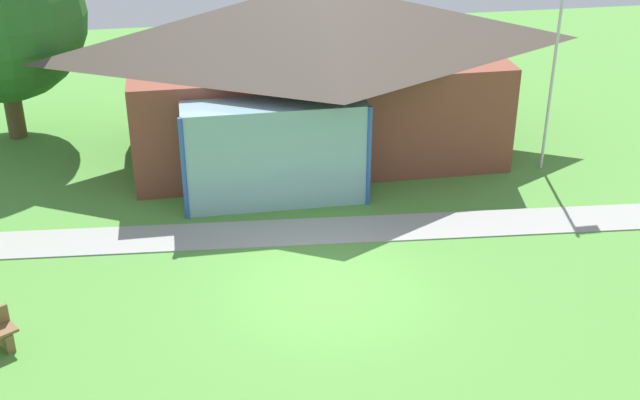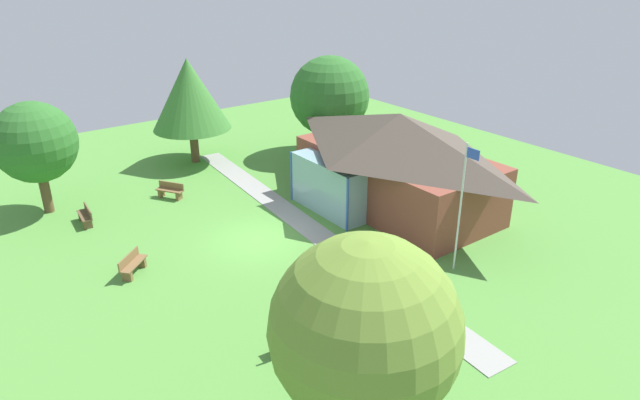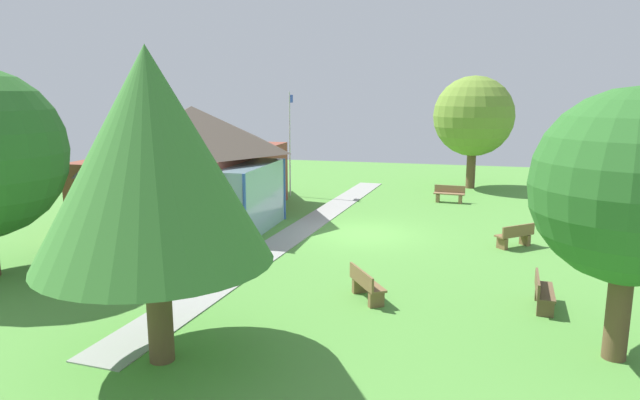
{
  "view_description": "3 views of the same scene",
  "coord_description": "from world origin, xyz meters",
  "views": [
    {
      "loc": [
        -2.77,
        -14.86,
        9.72
      ],
      "look_at": [
        0.01,
        1.25,
        1.5
      ],
      "focal_mm": 47.2,
      "sensor_mm": 36.0,
      "label": 1
    },
    {
      "loc": [
        19.5,
        -11.09,
        11.83
      ],
      "look_at": [
        0.66,
        2.95,
        1.43
      ],
      "focal_mm": 31.23,
      "sensor_mm": 36.0,
      "label": 2
    },
    {
      "loc": [
        -21.0,
        -3.59,
        5.5
      ],
      "look_at": [
        0.69,
        1.92,
        1.12
      ],
      "focal_mm": 31.58,
      "sensor_mm": 36.0,
      "label": 3
    }
  ],
  "objects": [
    {
      "name": "ground_plane",
      "position": [
        0.0,
        0.0,
        0.0
      ],
      "size": [
        44.0,
        44.0,
        0.0
      ],
      "primitive_type": "plane",
      "color": "#54933D"
    },
    {
      "name": "pavilion",
      "position": [
        0.84,
        7.42,
        2.52
      ],
      "size": [
        11.12,
        6.99,
        4.84
      ],
      "color": "brown",
      "rests_on": "ground_plane"
    },
    {
      "name": "footpath",
      "position": [
        0.0,
        2.54,
        0.01
      ],
      "size": [
        24.04,
        3.13,
        0.03
      ],
      "primitive_type": "cube",
      "rotation": [
        0.0,
        0.0,
        -0.08
      ],
      "color": "#999993",
      "rests_on": "ground_plane"
    },
    {
      "name": "flagpole",
      "position": [
        6.97,
        5.13,
        2.99
      ],
      "size": [
        0.64,
        0.08,
        5.41
      ],
      "color": "silver",
      "rests_on": "ground_plane"
    },
    {
      "name": "bench_front_center",
      "position": [
        -0.56,
        -5.55,
        0.4
      ],
      "size": [
        1.32,
        1.42,
        0.84
      ],
      "rotation": [
        0.0,
        0.0,
        5.43
      ],
      "color": "brown",
      "rests_on": "ground_plane"
    },
    {
      "name": "bench_mid_left",
      "position": [
        -6.91,
        -1.28,
        0.4
      ],
      "size": [
        1.5,
        1.19,
        0.84
      ],
      "rotation": [
        0.0,
        0.0,
        3.72
      ],
      "color": "brown",
      "rests_on": "ground_plane"
    },
    {
      "name": "bench_front_left",
      "position": [
        -6.37,
        -5.76,
        0.4
      ],
      "size": [
        1.53,
        0.55,
        0.84
      ],
      "rotation": [
        0.0,
        0.0,
        3.07
      ],
      "color": "brown",
      "rests_on": "ground_plane"
    },
    {
      "name": "bench_lawn_far_right",
      "position": [
        7.23,
        -3.06,
        0.4
      ],
      "size": [
        0.55,
        1.53,
        0.84
      ],
      "rotation": [
        0.0,
        0.0,
        1.49
      ],
      "color": "olive",
      "rests_on": "ground_plane"
    },
    {
      "name": "tree_lawn_corner",
      "position": [
        -8.93,
        -6.86,
        3.62
      ],
      "size": [
        3.91,
        3.91,
        5.59
      ],
      "color": "brown",
      "rests_on": "ground_plane"
    },
    {
      "name": "tree_far_east",
      "position": [
        11.84,
        -4.11,
        4.05
      ],
      "size": [
        4.46,
        4.46,
        6.3
      ],
      "color": "brown",
      "rests_on": "ground_plane"
    },
    {
      "name": "tree_west_hedge",
      "position": [
        -11.34,
        2.24,
        4.22
      ],
      "size": [
        4.68,
        4.68,
        6.35
      ],
      "color": "brown",
      "rests_on": "ground_plane"
    }
  ]
}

